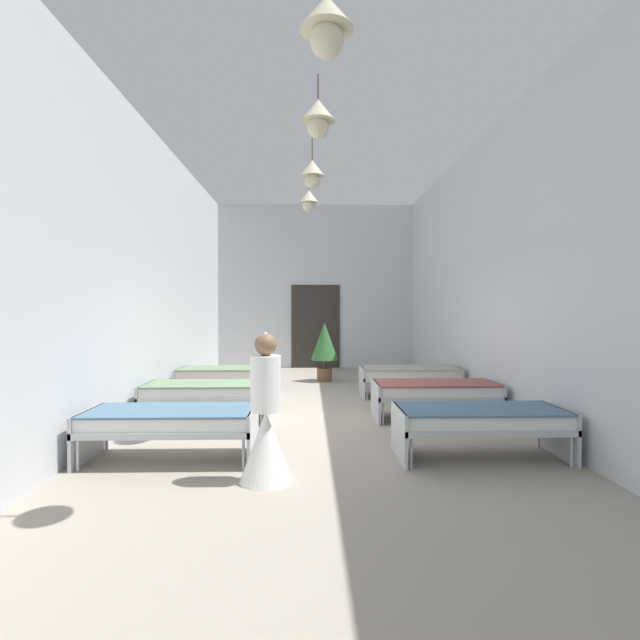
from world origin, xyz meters
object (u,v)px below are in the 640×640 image
object	(u,v)px
bed_right_row_0	(480,419)
bed_left_row_2	(228,374)
nurse_near_aisle	(266,428)
potted_plant	(324,344)
bed_right_row_2	(409,374)
bed_right_row_1	(435,391)
bed_left_row_1	(207,392)
bed_left_row_0	(171,421)

from	to	relation	value
bed_right_row_0	bed_left_row_2	size ratio (longest dim) A/B	1.00
bed_left_row_2	nurse_near_aisle	size ratio (longest dim) A/B	1.28
potted_plant	bed_right_row_2	bearing A→B (deg)	-51.28
bed_left_row_2	potted_plant	xyz separation A→B (m)	(1.94, 1.99, 0.43)
bed_right_row_1	nurse_near_aisle	distance (m)	3.53
bed_left_row_1	bed_left_row_2	distance (m)	1.90
bed_left_row_0	bed_left_row_2	xyz separation A→B (m)	(0.00, 3.80, 0.00)
bed_right_row_1	nurse_near_aisle	xyz separation A→B (m)	(-2.39, -2.60, 0.09)
bed_right_row_1	bed_left_row_2	size ratio (longest dim) A/B	1.00
bed_left_row_2	nurse_near_aisle	world-z (taller)	nurse_near_aisle
bed_right_row_0	bed_left_row_1	xyz separation A→B (m)	(-3.53, 1.90, 0.00)
bed_left_row_1	bed_right_row_1	xyz separation A→B (m)	(3.53, 0.00, 0.00)
potted_plant	bed_left_row_2	bearing A→B (deg)	-134.29
bed_left_row_0	bed_right_row_0	distance (m)	3.53
bed_left_row_1	potted_plant	xyz separation A→B (m)	(1.94, 3.89, 0.43)
bed_right_row_0	bed_right_row_2	size ratio (longest dim) A/B	1.00
bed_right_row_0	nurse_near_aisle	world-z (taller)	nurse_near_aisle
bed_left_row_1	bed_right_row_1	size ratio (longest dim) A/B	1.00
bed_left_row_1	nurse_near_aisle	world-z (taller)	nurse_near_aisle
bed_left_row_1	bed_right_row_1	distance (m)	3.53
bed_right_row_1	bed_left_row_2	xyz separation A→B (m)	(-3.53, 1.90, 0.00)
bed_left_row_0	bed_right_row_0	world-z (taller)	same
bed_left_row_1	nurse_near_aisle	distance (m)	2.84
bed_right_row_0	bed_right_row_1	xyz separation A→B (m)	(0.00, 1.90, 0.00)
bed_left_row_1	bed_right_row_1	world-z (taller)	same
bed_left_row_2	bed_right_row_2	xyz separation A→B (m)	(3.53, 0.00, 0.00)
potted_plant	bed_right_row_0	bearing A→B (deg)	-74.62
bed_right_row_0	nurse_near_aisle	size ratio (longest dim) A/B	1.28
bed_left_row_0	potted_plant	bearing A→B (deg)	71.49
bed_left_row_1	bed_right_row_2	size ratio (longest dim) A/B	1.00
bed_left_row_1	potted_plant	size ratio (longest dim) A/B	1.37
bed_left_row_1	potted_plant	bearing A→B (deg)	63.51
bed_right_row_0	bed_right_row_1	size ratio (longest dim) A/B	1.00
bed_right_row_0	bed_right_row_2	bearing A→B (deg)	90.00
bed_right_row_0	bed_left_row_0	bearing A→B (deg)	180.00
nurse_near_aisle	bed_left_row_2	bearing A→B (deg)	44.50
bed_left_row_0	nurse_near_aisle	world-z (taller)	nurse_near_aisle
bed_left_row_2	bed_right_row_2	bearing A→B (deg)	0.00
bed_right_row_2	nurse_near_aisle	xyz separation A→B (m)	(-2.39, -4.50, 0.09)
bed_left_row_2	potted_plant	world-z (taller)	potted_plant
bed_right_row_0	potted_plant	world-z (taller)	potted_plant
bed_right_row_1	bed_right_row_2	size ratio (longest dim) A/B	1.00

